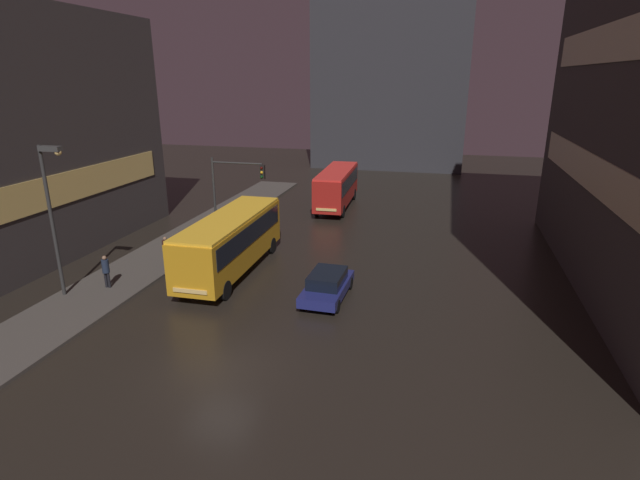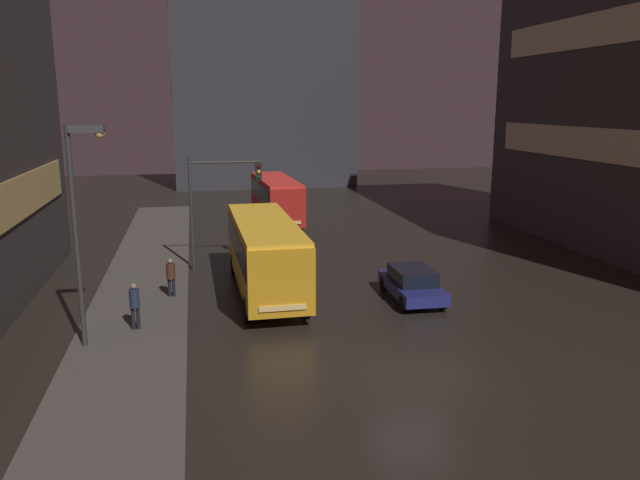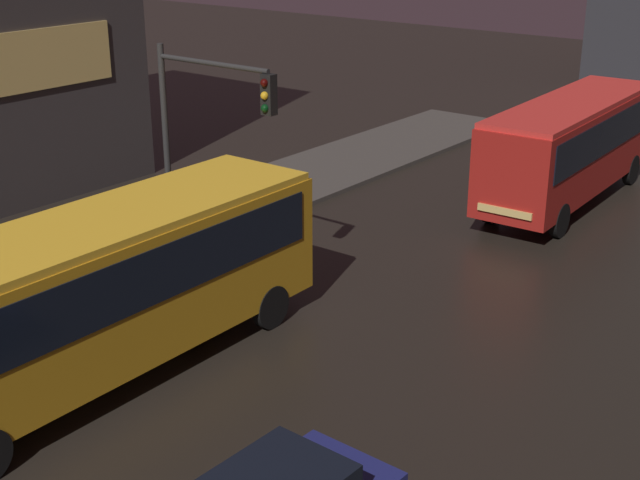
% 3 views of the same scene
% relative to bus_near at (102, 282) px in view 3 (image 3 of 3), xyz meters
% --- Properties ---
extents(bus_near, '(2.69, 10.11, 3.32)m').
position_rel_bus_near_xyz_m(bus_near, '(0.00, 0.00, 0.00)').
color(bus_near, orange).
rests_on(bus_near, ground).
extents(bus_far, '(2.69, 9.24, 3.25)m').
position_rel_bus_near_xyz_m(bus_far, '(2.61, 16.11, -0.04)').
color(bus_far, '#AD1E19').
rests_on(bus_far, ground).
extents(traffic_light_main, '(3.66, 0.35, 5.78)m').
position_rel_bus_near_xyz_m(traffic_light_main, '(-1.85, 4.68, 1.92)').
color(traffic_light_main, '#2D2D2D').
rests_on(traffic_light_main, ground).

